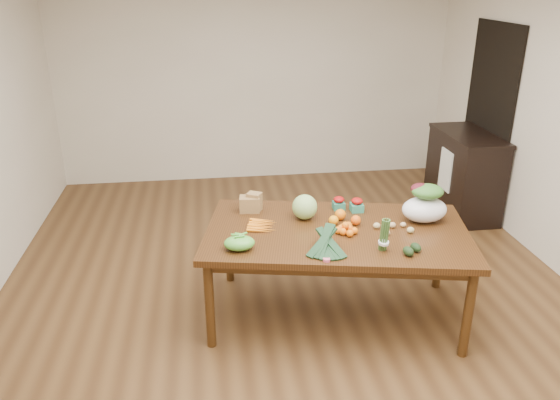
{
  "coord_description": "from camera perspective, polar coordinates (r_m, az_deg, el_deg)",
  "views": [
    {
      "loc": [
        -0.63,
        -4.0,
        2.55
      ],
      "look_at": [
        -0.08,
        0.0,
        0.88
      ],
      "focal_mm": 35.0,
      "sensor_mm": 36.0,
      "label": 1
    }
  ],
  "objects": [
    {
      "name": "floor",
      "position": [
        4.79,
        1.01,
        -9.71
      ],
      "size": [
        6.0,
        6.0,
        0.0
      ],
      "primitive_type": "plane",
      "color": "brown",
      "rests_on": "ground"
    },
    {
      "name": "room_walls",
      "position": [
        4.23,
        1.13,
        5.96
      ],
      "size": [
        5.02,
        6.02,
        2.7
      ],
      "color": "silver",
      "rests_on": "floor"
    },
    {
      "name": "dining_table",
      "position": [
        4.36,
        5.78,
        -7.58
      ],
      "size": [
        2.17,
        1.48,
        0.75
      ],
      "primitive_type": "cube",
      "rotation": [
        0.0,
        0.0,
        -0.2
      ],
      "color": "#42250F",
      "rests_on": "floor"
    },
    {
      "name": "doorway_dark",
      "position": [
        6.58,
        20.87,
        7.84
      ],
      "size": [
        0.02,
        1.0,
        2.1
      ],
      "primitive_type": "cube",
      "color": "black",
      "rests_on": "floor"
    },
    {
      "name": "cabinet",
      "position": [
        6.51,
        18.7,
        2.61
      ],
      "size": [
        0.52,
        1.02,
        0.94
      ],
      "primitive_type": "cube",
      "color": "black",
      "rests_on": "floor"
    },
    {
      "name": "dish_towel",
      "position": [
        6.32,
        16.91,
        3.02
      ],
      "size": [
        0.02,
        0.28,
        0.45
      ],
      "primitive_type": "cube",
      "color": "white",
      "rests_on": "cabinet"
    },
    {
      "name": "paper_bag",
      "position": [
        4.47,
        -3.19,
        -0.27
      ],
      "size": [
        0.25,
        0.22,
        0.15
      ],
      "primitive_type": null,
      "rotation": [
        0.0,
        0.0,
        -0.2
      ],
      "color": "#A17E48",
      "rests_on": "dining_table"
    },
    {
      "name": "cabbage",
      "position": [
        4.32,
        2.6,
        -0.73
      ],
      "size": [
        0.2,
        0.2,
        0.2
      ],
      "primitive_type": "sphere",
      "color": "#A9D279",
      "rests_on": "dining_table"
    },
    {
      "name": "strawberry_basket_a",
      "position": [
        4.54,
        6.15,
        -0.43
      ],
      "size": [
        0.11,
        0.11,
        0.09
      ],
      "primitive_type": null,
      "rotation": [
        0.0,
        0.0,
        -0.2
      ],
      "color": "#B60F0C",
      "rests_on": "dining_table"
    },
    {
      "name": "strawberry_basket_b",
      "position": [
        4.52,
        8.02,
        -0.62
      ],
      "size": [
        0.12,
        0.12,
        0.09
      ],
      "primitive_type": null,
      "rotation": [
        0.0,
        0.0,
        -0.2
      ],
      "color": "#B7130C",
      "rests_on": "dining_table"
    },
    {
      "name": "orange_a",
      "position": [
        4.25,
        5.62,
        -2.13
      ],
      "size": [
        0.08,
        0.08,
        0.08
      ],
      "primitive_type": "sphere",
      "color": "orange",
      "rests_on": "dining_table"
    },
    {
      "name": "orange_b",
      "position": [
        4.35,
        6.32,
        -1.52
      ],
      "size": [
        0.09,
        0.09,
        0.09
      ],
      "primitive_type": "sphere",
      "color": "#F99E0F",
      "rests_on": "dining_table"
    },
    {
      "name": "orange_c",
      "position": [
        4.27,
        7.92,
        -2.11
      ],
      "size": [
        0.08,
        0.08,
        0.08
      ],
      "primitive_type": "sphere",
      "color": "#FF570F",
      "rests_on": "dining_table"
    },
    {
      "name": "mandarin_cluster",
      "position": [
        4.14,
        6.85,
        -2.82
      ],
      "size": [
        0.21,
        0.21,
        0.09
      ],
      "primitive_type": null,
      "rotation": [
        0.0,
        0.0,
        -0.2
      ],
      "color": "orange",
      "rests_on": "dining_table"
    },
    {
      "name": "carrots",
      "position": [
        4.21,
        -1.81,
        -2.66
      ],
      "size": [
        0.26,
        0.28,
        0.03
      ],
      "primitive_type": null,
      "rotation": [
        0.0,
        0.0,
        -0.2
      ],
      "color": "orange",
      "rests_on": "dining_table"
    },
    {
      "name": "snap_pea_bag",
      "position": [
        3.87,
        -4.27,
        -4.5
      ],
      "size": [
        0.22,
        0.17,
        0.1
      ],
      "primitive_type": "ellipsoid",
      "color": "#58B73E",
      "rests_on": "dining_table"
    },
    {
      "name": "kale_bunch",
      "position": [
        3.79,
        4.9,
        -4.6
      ],
      "size": [
        0.39,
        0.46,
        0.16
      ],
      "primitive_type": null,
      "rotation": [
        0.0,
        0.0,
        -0.2
      ],
      "color": "black",
      "rests_on": "dining_table"
    },
    {
      "name": "asparagus_bundle",
      "position": [
        3.88,
        10.84,
        -3.59
      ],
      "size": [
        0.1,
        0.13,
        0.26
      ],
      "primitive_type": null,
      "rotation": [
        0.15,
        0.0,
        -0.2
      ],
      "color": "#507334",
      "rests_on": "dining_table"
    },
    {
      "name": "potato_a",
      "position": [
        4.25,
        10.07,
        -2.65
      ],
      "size": [
        0.06,
        0.05,
        0.05
      ],
      "primitive_type": "ellipsoid",
      "color": "tan",
      "rests_on": "dining_table"
    },
    {
      "name": "potato_b",
      "position": [
        4.15,
        11.12,
        -3.37
      ],
      "size": [
        0.05,
        0.04,
        0.04
      ],
      "primitive_type": "ellipsoid",
      "color": "tan",
      "rests_on": "dining_table"
    },
    {
      "name": "potato_c",
      "position": [
        4.31,
        12.74,
        -2.53
      ],
      "size": [
        0.05,
        0.04,
        0.04
      ],
      "primitive_type": "ellipsoid",
      "color": "#DCBC7F",
      "rests_on": "dining_table"
    },
    {
      "name": "potato_d",
      "position": [
        4.28,
        11.66,
        -2.57
      ],
      "size": [
        0.05,
        0.05,
        0.05
      ],
      "primitive_type": "ellipsoid",
      "color": "tan",
      "rests_on": "dining_table"
    },
    {
      "name": "potato_e",
      "position": [
        4.23,
        13.48,
        -3.07
      ],
      "size": [
        0.06,
        0.05,
        0.05
      ],
      "primitive_type": "ellipsoid",
      "color": "tan",
      "rests_on": "dining_table"
    },
    {
      "name": "avocado_a",
      "position": [
        3.89,
        13.26,
        -5.24
      ],
      "size": [
        0.09,
        0.11,
        0.06
      ],
      "primitive_type": "ellipsoid",
      "rotation": [
        0.0,
        0.0,
        0.3
      ],
      "color": "black",
      "rests_on": "dining_table"
    },
    {
      "name": "avocado_b",
      "position": [
        3.96,
        14.0,
        -4.82
      ],
      "size": [
        0.09,
        0.11,
        0.06
      ],
      "primitive_type": "ellipsoid",
      "rotation": [
        0.0,
        0.0,
        0.3
      ],
      "color": "black",
      "rests_on": "dining_table"
    },
    {
      "name": "salad_bag",
      "position": [
        4.41,
        14.9,
        -0.49
      ],
      "size": [
        0.4,
        0.33,
        0.28
      ],
      "primitive_type": null,
      "rotation": [
        0.0,
        0.0,
        -0.2
      ],
      "color": "white",
      "rests_on": "dining_table"
    }
  ]
}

